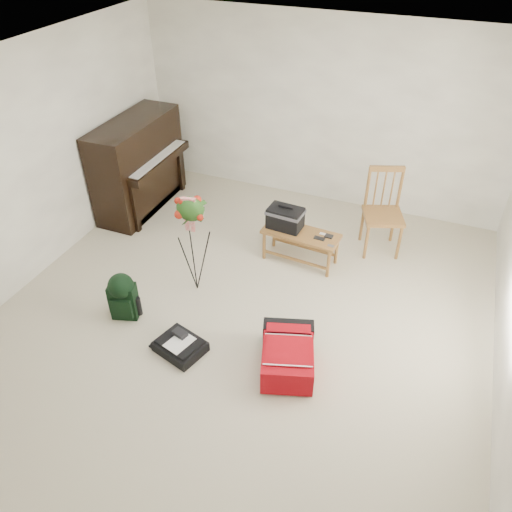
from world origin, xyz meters
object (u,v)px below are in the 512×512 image
at_px(dining_chair, 384,213).
at_px(piano, 139,167).
at_px(bench, 290,223).
at_px(flower_stand, 193,246).
at_px(black_duffel, 180,345).
at_px(green_backpack, 122,294).
at_px(red_suitcase, 289,352).

bearing_deg(dining_chair, piano, 163.69).
xyz_separation_m(bench, flower_stand, (-0.77, -0.94, 0.10)).
height_order(black_duffel, flower_stand, flower_stand).
bearing_deg(black_duffel, piano, 145.25).
bearing_deg(bench, dining_chair, 36.14).
relative_size(bench, green_backpack, 1.72).
distance_m(piano, green_backpack, 2.31).
distance_m(piano, flower_stand, 2.05).
xyz_separation_m(dining_chair, flower_stand, (-1.75, -1.56, 0.08)).
xyz_separation_m(red_suitcase, black_duffel, (-1.04, -0.25, -0.09)).
distance_m(dining_chair, black_duffel, 2.90).
bearing_deg(bench, black_duffel, -100.42).
distance_m(piano, bench, 2.34).
distance_m(red_suitcase, black_duffel, 1.07).
bearing_deg(red_suitcase, dining_chair, 61.24).
distance_m(piano, dining_chair, 3.30).
relative_size(bench, flower_stand, 0.76).
distance_m(bench, dining_chair, 1.16).
height_order(piano, dining_chair, piano).
bearing_deg(black_duffel, dining_chair, 75.48).
xyz_separation_m(red_suitcase, green_backpack, (-1.81, -0.02, 0.14)).
relative_size(dining_chair, red_suitcase, 1.27).
bearing_deg(black_duffel, bench, 91.67).
height_order(red_suitcase, green_backpack, green_backpack).
xyz_separation_m(bench, red_suitcase, (0.56, -1.60, -0.33)).
bearing_deg(flower_stand, bench, 40.35).
relative_size(black_duffel, flower_stand, 0.44).
height_order(black_duffel, green_backpack, green_backpack).
bearing_deg(black_duffel, green_backpack, -179.53).
bearing_deg(bench, red_suitcase, -66.60).
bearing_deg(green_backpack, bench, 35.93).
bearing_deg(red_suitcase, black_duffel, 175.54).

